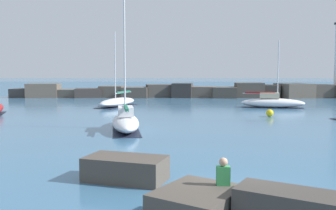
% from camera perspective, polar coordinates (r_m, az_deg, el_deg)
% --- Properties ---
extents(ground_plane, '(600.00, 600.00, 0.00)m').
position_cam_1_polar(ground_plane, '(12.24, 11.37, -14.36)').
color(ground_plane, '#3D6B8E').
extents(open_sea_beyond, '(400.00, 116.00, 0.01)m').
position_cam_1_polar(open_sea_beyond, '(122.74, 2.06, 2.98)').
color(open_sea_beyond, '#2D5B7F').
rests_on(open_sea_beyond, ground).
extents(breakwater_jetty, '(60.00, 6.70, 2.43)m').
position_cam_1_polar(breakwater_jetty, '(62.81, 5.45, 2.10)').
color(breakwater_jetty, '#383330').
rests_on(breakwater_jetty, ground).
extents(foreground_rocks, '(11.30, 7.87, 1.28)m').
position_cam_1_polar(foreground_rocks, '(11.30, 15.44, -13.02)').
color(foreground_rocks, '#4C443D').
rests_on(foreground_rocks, ground).
extents(sailboat_moored_0, '(4.70, 8.22, 8.92)m').
position_cam_1_polar(sailboat_moored_0, '(45.81, -7.65, 0.47)').
color(sailboat_moored_0, white).
rests_on(sailboat_moored_0, ground).
extents(sailboat_moored_1, '(3.09, 7.80, 9.72)m').
position_cam_1_polar(sailboat_moored_1, '(26.78, -6.50, -2.42)').
color(sailboat_moored_1, white).
rests_on(sailboat_moored_1, ground).
extents(sailboat_moored_2, '(7.48, 3.23, 7.82)m').
position_cam_1_polar(sailboat_moored_2, '(45.21, 15.59, 0.42)').
color(sailboat_moored_2, white).
rests_on(sailboat_moored_2, ground).
extents(mooring_buoy_orange_near, '(0.67, 0.67, 0.87)m').
position_cam_1_polar(mooring_buoy_orange_near, '(35.96, 15.24, -1.17)').
color(mooring_buoy_orange_near, yellow).
rests_on(mooring_buoy_orange_near, ground).
extents(person_on_rocks, '(0.36, 0.23, 1.78)m').
position_cam_1_polar(person_on_rocks, '(10.32, 8.39, -12.14)').
color(person_on_rocks, '#282833').
rests_on(person_on_rocks, ground).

